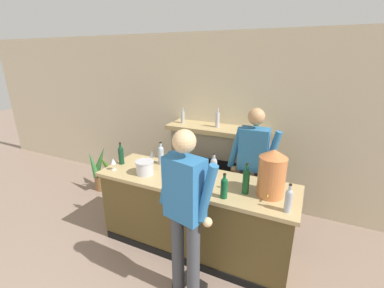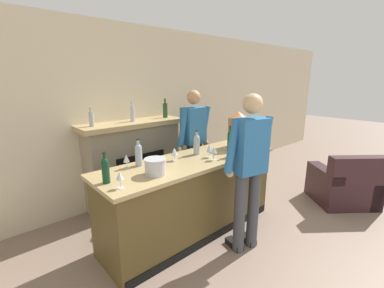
{
  "view_description": "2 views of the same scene",
  "coord_description": "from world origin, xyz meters",
  "px_view_note": "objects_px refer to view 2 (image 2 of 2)",
  "views": [
    {
      "loc": [
        1.0,
        0.45,
        2.38
      ],
      "look_at": [
        -0.41,
        3.44,
        1.25
      ],
      "focal_mm": 24.0,
      "sensor_mm": 36.0,
      "label": 1
    },
    {
      "loc": [
        -2.18,
        0.73,
        1.95
      ],
      "look_at": [
        0.07,
        3.24,
        1.09
      ],
      "focal_mm": 24.0,
      "sensor_mm": 36.0,
      "label": 2
    }
  ],
  "objects_px": {
    "armchair_black": "(345,187)",
    "wine_glass_front_right": "(174,152)",
    "fireplace_stone": "(134,163)",
    "wine_bottle_chardonnay_pale": "(105,169)",
    "wine_bottle_riesling_slim": "(259,139)",
    "wine_glass_front_left": "(120,176)",
    "person_bartender": "(194,143)",
    "copper_dispenser": "(238,129)",
    "wine_bottle_port_short": "(139,154)",
    "wine_bottle_rose_blush": "(232,147)",
    "wine_glass_by_dispenser": "(209,148)",
    "wine_glass_near_bucket": "(214,150)",
    "wine_bottle_burgundy_dark": "(197,144)",
    "wine_glass_mid_counter": "(126,159)",
    "person_customer": "(249,168)",
    "ice_bucket_steel": "(155,166)",
    "wine_bottle_cabernet_heavy": "(230,140)"
  },
  "relations": [
    {
      "from": "armchair_black",
      "to": "wine_glass_front_right",
      "type": "bearing_deg",
      "value": 154.98
    },
    {
      "from": "fireplace_stone",
      "to": "wine_bottle_chardonnay_pale",
      "type": "distance_m",
      "value": 1.58
    },
    {
      "from": "fireplace_stone",
      "to": "wine_bottle_riesling_slim",
      "type": "bearing_deg",
      "value": -48.95
    },
    {
      "from": "wine_glass_front_left",
      "to": "person_bartender",
      "type": "bearing_deg",
      "value": 26.14
    },
    {
      "from": "copper_dispenser",
      "to": "wine_bottle_chardonnay_pale",
      "type": "xyz_separation_m",
      "value": [
        -1.98,
        -0.0,
        -0.12
      ]
    },
    {
      "from": "armchair_black",
      "to": "wine_bottle_port_short",
      "type": "height_order",
      "value": "wine_bottle_port_short"
    },
    {
      "from": "wine_bottle_rose_blush",
      "to": "wine_glass_by_dispenser",
      "type": "height_order",
      "value": "wine_bottle_rose_blush"
    },
    {
      "from": "person_bartender",
      "to": "wine_glass_near_bucket",
      "type": "relative_size",
      "value": 10.41
    },
    {
      "from": "wine_bottle_burgundy_dark",
      "to": "wine_bottle_port_short",
      "type": "relative_size",
      "value": 1.02
    },
    {
      "from": "wine_bottle_rose_blush",
      "to": "wine_glass_near_bucket",
      "type": "bearing_deg",
      "value": 168.83
    },
    {
      "from": "fireplace_stone",
      "to": "wine_bottle_rose_blush",
      "type": "height_order",
      "value": "fireplace_stone"
    },
    {
      "from": "wine_bottle_chardonnay_pale",
      "to": "wine_glass_mid_counter",
      "type": "relative_size",
      "value": 1.84
    },
    {
      "from": "person_customer",
      "to": "wine_glass_near_bucket",
      "type": "xyz_separation_m",
      "value": [
        -0.05,
        0.49,
        0.1
      ]
    },
    {
      "from": "copper_dispenser",
      "to": "ice_bucket_steel",
      "type": "relative_size",
      "value": 2.24
    },
    {
      "from": "person_bartender",
      "to": "wine_bottle_riesling_slim",
      "type": "relative_size",
      "value": 6.15
    },
    {
      "from": "wine_bottle_port_short",
      "to": "wine_glass_near_bucket",
      "type": "relative_size",
      "value": 1.82
    },
    {
      "from": "fireplace_stone",
      "to": "wine_glass_by_dispenser",
      "type": "xyz_separation_m",
      "value": [
        0.37,
        -1.26,
        0.43
      ]
    },
    {
      "from": "wine_bottle_chardonnay_pale",
      "to": "wine_bottle_port_short",
      "type": "xyz_separation_m",
      "value": [
        0.49,
        0.23,
        0.0
      ]
    },
    {
      "from": "wine_bottle_chardonnay_pale",
      "to": "wine_glass_by_dispenser",
      "type": "bearing_deg",
      "value": -3.47
    },
    {
      "from": "wine_bottle_port_short",
      "to": "wine_glass_mid_counter",
      "type": "xyz_separation_m",
      "value": [
        -0.15,
        0.01,
        -0.03
      ]
    },
    {
      "from": "wine_bottle_riesling_slim",
      "to": "wine_glass_near_bucket",
      "type": "xyz_separation_m",
      "value": [
        -0.91,
        0.04,
        -0.01
      ]
    },
    {
      "from": "person_bartender",
      "to": "wine_bottle_cabernet_heavy",
      "type": "height_order",
      "value": "person_bartender"
    },
    {
      "from": "wine_bottle_chardonnay_pale",
      "to": "wine_glass_front_left",
      "type": "distance_m",
      "value": 0.21
    },
    {
      "from": "wine_bottle_burgundy_dark",
      "to": "wine_bottle_port_short",
      "type": "distance_m",
      "value": 0.81
    },
    {
      "from": "wine_bottle_rose_blush",
      "to": "wine_bottle_burgundy_dark",
      "type": "relative_size",
      "value": 0.87
    },
    {
      "from": "wine_bottle_chardonnay_pale",
      "to": "wine_glass_mid_counter",
      "type": "height_order",
      "value": "wine_bottle_chardonnay_pale"
    },
    {
      "from": "armchair_black",
      "to": "person_customer",
      "type": "height_order",
      "value": "person_customer"
    },
    {
      "from": "fireplace_stone",
      "to": "wine_glass_front_right",
      "type": "height_order",
      "value": "fireplace_stone"
    },
    {
      "from": "wine_bottle_port_short",
      "to": "wine_bottle_riesling_slim",
      "type": "distance_m",
      "value": 1.75
    },
    {
      "from": "wine_bottle_burgundy_dark",
      "to": "wine_glass_front_right",
      "type": "bearing_deg",
      "value": -176.85
    },
    {
      "from": "person_customer",
      "to": "wine_bottle_rose_blush",
      "type": "height_order",
      "value": "person_customer"
    },
    {
      "from": "person_customer",
      "to": "wine_glass_by_dispenser",
      "type": "height_order",
      "value": "person_customer"
    },
    {
      "from": "wine_bottle_burgundy_dark",
      "to": "wine_bottle_riesling_slim",
      "type": "xyz_separation_m",
      "value": [
        0.89,
        -0.36,
        -0.01
      ]
    },
    {
      "from": "wine_bottle_port_short",
      "to": "wine_bottle_rose_blush",
      "type": "bearing_deg",
      "value": -24.47
    },
    {
      "from": "fireplace_stone",
      "to": "wine_glass_mid_counter",
      "type": "xyz_separation_m",
      "value": [
        -0.61,
        -0.94,
        0.42
      ]
    },
    {
      "from": "wine_glass_mid_counter",
      "to": "wine_glass_near_bucket",
      "type": "xyz_separation_m",
      "value": [
        0.93,
        -0.44,
        0.01
      ]
    },
    {
      "from": "wine_bottle_cabernet_heavy",
      "to": "wine_glass_front_right",
      "type": "relative_size",
      "value": 2.12
    },
    {
      "from": "wine_glass_mid_counter",
      "to": "wine_glass_by_dispenser",
      "type": "height_order",
      "value": "wine_glass_by_dispenser"
    },
    {
      "from": "wine_glass_front_left",
      "to": "wine_glass_by_dispenser",
      "type": "distance_m",
      "value": 1.28
    },
    {
      "from": "copper_dispenser",
      "to": "wine_bottle_burgundy_dark",
      "type": "relative_size",
      "value": 1.63
    },
    {
      "from": "person_customer",
      "to": "copper_dispenser",
      "type": "height_order",
      "value": "person_customer"
    },
    {
      "from": "wine_bottle_chardonnay_pale",
      "to": "wine_bottle_rose_blush",
      "type": "height_order",
      "value": "wine_bottle_chardonnay_pale"
    },
    {
      "from": "wine_bottle_cabernet_heavy",
      "to": "wine_bottle_burgundy_dark",
      "type": "bearing_deg",
      "value": 156.14
    },
    {
      "from": "person_customer",
      "to": "wine_bottle_riesling_slim",
      "type": "xyz_separation_m",
      "value": [
        0.86,
        0.45,
        0.11
      ]
    },
    {
      "from": "armchair_black",
      "to": "wine_glass_near_bucket",
      "type": "bearing_deg",
      "value": 158.03
    },
    {
      "from": "person_customer",
      "to": "wine_glass_front_left",
      "type": "xyz_separation_m",
      "value": [
        -1.28,
        0.48,
        0.09
      ]
    },
    {
      "from": "fireplace_stone",
      "to": "wine_glass_front_right",
      "type": "xyz_separation_m",
      "value": [
        -0.04,
        -1.07,
        0.42
      ]
    },
    {
      "from": "armchair_black",
      "to": "wine_bottle_cabernet_heavy",
      "type": "distance_m",
      "value": 2.13
    },
    {
      "from": "copper_dispenser",
      "to": "wine_bottle_cabernet_heavy",
      "type": "distance_m",
      "value": 0.28
    },
    {
      "from": "wine_bottle_burgundy_dark",
      "to": "wine_glass_by_dispenser",
      "type": "relative_size",
      "value": 1.88
    }
  ]
}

